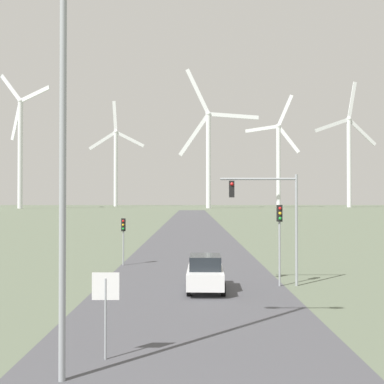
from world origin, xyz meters
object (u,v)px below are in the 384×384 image
Objects in this scene: wind_turbine_far_left at (21,143)px; wind_turbine_left at (116,160)px; traffic_light_post_near_right at (280,227)px; traffic_light_mast_overhead at (270,207)px; streetlamp at (64,79)px; wind_turbine_far_right at (349,153)px; car_approaching at (206,273)px; wind_turbine_center at (209,148)px; wind_turbine_right at (279,157)px; stop_sign_near at (106,299)px; traffic_light_post_near_left at (124,231)px.

wind_turbine_left is (34.83, 51.27, -3.58)m from wind_turbine_far_left.
traffic_light_post_near_right is 1.19m from traffic_light_mast_overhead.
streetlamp is 235.47m from wind_turbine_far_right.
traffic_light_mast_overhead is 5.04m from car_approaching.
wind_turbine_center is 1.13× the size of wind_turbine_right.
traffic_light_mast_overhead is at bearing -65.35° from wind_turbine_far_left.
stop_sign_near is 0.77× the size of traffic_light_post_near_left.
wind_turbine_far_right is at bearing 69.01° from stop_sign_near.
wind_turbine_left is 68.94m from wind_turbine_center.
traffic_light_post_near_right is 0.07× the size of wind_turbine_far_right.
traffic_light_mast_overhead is 0.10× the size of wind_turbine_left.
wind_turbine_far_left reaches higher than traffic_light_mast_overhead.
traffic_light_post_near_right is 213.16m from wind_turbine_right.
traffic_light_post_near_right is 1.05× the size of car_approaching.
traffic_light_post_near_left is 228.38m from wind_turbine_left.
wind_turbine_left is 0.93× the size of wind_turbine_far_right.
streetlamp is at bearing -93.20° from wind_turbine_center.
stop_sign_near is 0.42× the size of traffic_light_mast_overhead.
traffic_light_post_near_left is 0.55× the size of traffic_light_mast_overhead.
wind_turbine_far_left is at bearing 111.66° from stop_sign_near.
streetlamp is 247.71m from wind_turbine_left.
wind_turbine_right reaches higher than traffic_light_mast_overhead.
wind_turbine_right reaches higher than car_approaching.
streetlamp is 0.20× the size of wind_turbine_center.
wind_turbine_center reaches higher than wind_turbine_left.
wind_turbine_center is 76.25m from wind_turbine_far_right.
wind_turbine_right is 36.14m from wind_turbine_far_right.
stop_sign_near is 207.34m from wind_turbine_far_left.
wind_turbine_center is (7.01, 186.32, 27.07)m from car_approaching.
wind_turbine_right is at bearing 31.71° from wind_turbine_center.
stop_sign_near is 225.40m from wind_turbine_right.
streetlamp is 207.73m from wind_turbine_far_left.
wind_turbine_left is 126.86m from wind_turbine_far_right.
traffic_light_post_near_left is 12.14m from traffic_light_post_near_right.
wind_turbine_far_left is (-83.05, 180.01, 26.65)m from traffic_light_post_near_right.
wind_turbine_far_right is at bearing 16.25° from wind_turbine_center.
traffic_light_mast_overhead is at bearing 58.50° from stop_sign_near.
traffic_light_post_near_right is 0.73× the size of traffic_light_mast_overhead.
car_approaching is 224.27m from wind_turbine_far_right.
wind_turbine_center reaches higher than streetlamp.
streetlamp reaches higher than car_approaching.
wind_turbine_left is at bearing 55.81° from wind_turbine_far_left.
wind_turbine_right reaches higher than traffic_light_post_near_left.
wind_turbine_far_left is 0.96× the size of wind_turbine_center.
wind_turbine_left reaches higher than car_approaching.
wind_turbine_left is at bearing 101.67° from traffic_light_mast_overhead.
traffic_light_post_near_left is at bearing -66.92° from wind_turbine_far_left.
wind_turbine_left is (-48.22, 231.28, 23.07)m from traffic_light_post_near_right.
traffic_light_post_near_left is 0.05× the size of wind_turbine_far_right.
traffic_light_post_near_right reaches higher than traffic_light_post_near_left.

